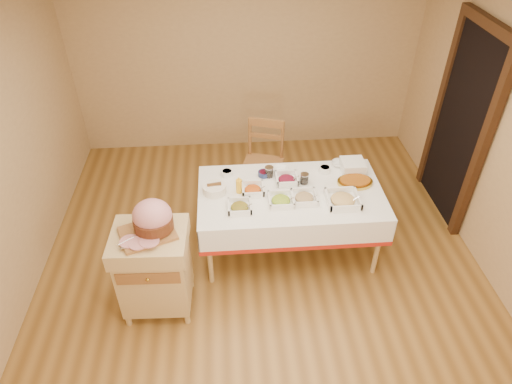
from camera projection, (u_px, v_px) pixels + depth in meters
The scene contains 23 objects.
room_shell at pixel (264, 165), 3.90m from camera, with size 5.00×5.00×5.00m.
doorway at pixel (461, 123), 4.86m from camera, with size 0.09×1.10×2.20m.
dining_table at pixel (290, 204), 4.59m from camera, with size 1.82×1.02×0.76m.
butcher_cart at pixel (154, 267), 4.03m from camera, with size 0.66×0.56×0.90m.
dining_chair at pixel (263, 162), 5.34m from camera, with size 0.56×0.54×1.00m.
ham_on_board at pixel (152, 219), 3.74m from camera, with size 0.46×0.44×0.31m.
serving_dish_a at pixel (240, 207), 4.25m from camera, with size 0.22×0.22×0.10m.
serving_dish_b at pixel (281, 200), 4.33m from camera, with size 0.24×0.24×0.10m.
serving_dish_c at pixel (304, 197), 4.36m from camera, with size 0.24×0.24×0.10m.
serving_dish_d at pixel (343, 200), 4.33m from camera, with size 0.31×0.31×0.12m.
serving_dish_e at pixel (253, 189), 4.46m from camera, with size 0.23×0.22×0.10m.
serving_dish_f at pixel (287, 179), 4.60m from camera, with size 0.23×0.22×0.11m.
small_bowl_left at pixel (227, 173), 4.69m from camera, with size 0.12×0.12×0.05m.
small_bowl_mid at pixel (264, 173), 4.68m from camera, with size 0.12×0.12×0.05m.
small_bowl_right at pixel (325, 169), 4.74m from camera, with size 0.12×0.12×0.06m.
bowl_white_imported at pixel (281, 170), 4.75m from camera, with size 0.16×0.16×0.04m, color white.
bowl_small_imported at pixel (339, 164), 4.84m from camera, with size 0.15×0.15×0.05m, color white.
preserve_jar_left at pixel (269, 172), 4.66m from camera, with size 0.09×0.09×0.11m.
preserve_jar_right at pixel (304, 179), 4.57m from camera, with size 0.09×0.09×0.11m.
mustard_bottle at pixel (239, 185), 4.43m from camera, with size 0.06×0.06×0.18m.
bread_basket at pixel (214, 189), 4.45m from camera, with size 0.23×0.23×0.10m.
plate_stack at pixel (353, 166), 4.74m from camera, with size 0.24×0.24×0.12m.
brass_platter at pixel (355, 181), 4.58m from camera, with size 0.36×0.26×0.05m.
Camera 1 is at (-0.32, -3.22, 3.50)m, focal length 32.00 mm.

